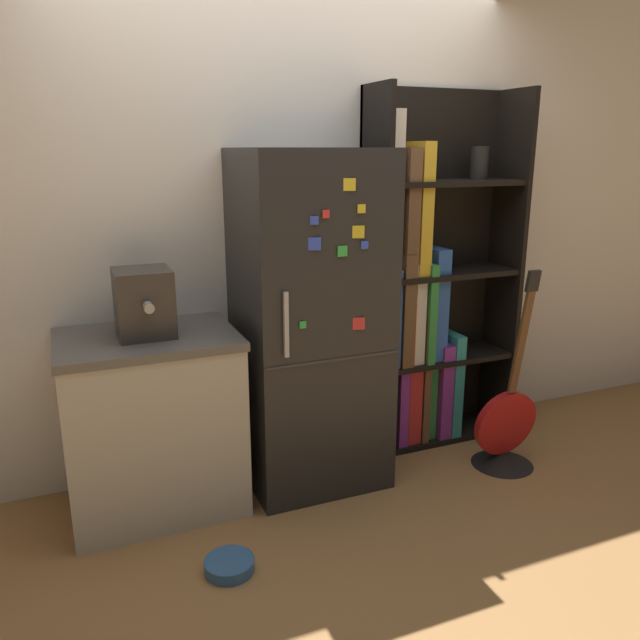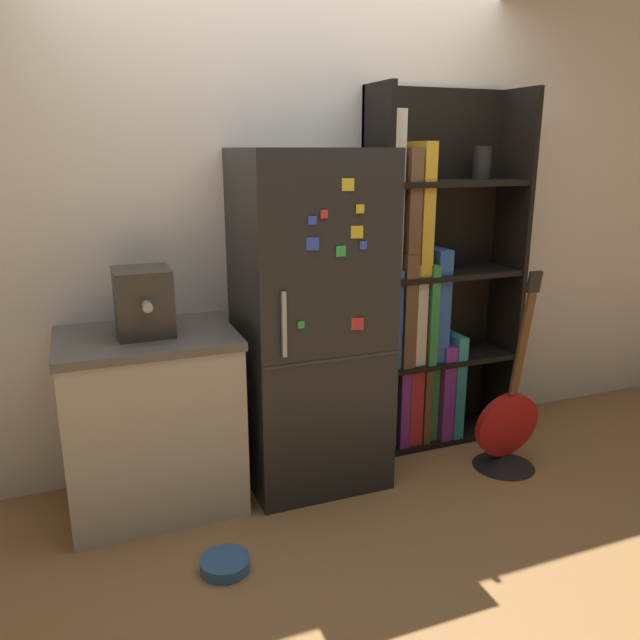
{
  "view_description": "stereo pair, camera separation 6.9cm",
  "coord_description": "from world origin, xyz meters",
  "px_view_note": "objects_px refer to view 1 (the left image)",
  "views": [
    {
      "loc": [
        -1.13,
        -2.7,
        1.7
      ],
      "look_at": [
        0.06,
        0.15,
        0.85
      ],
      "focal_mm": 35.0,
      "sensor_mm": 36.0,
      "label": 1
    },
    {
      "loc": [
        -1.06,
        -2.72,
        1.7
      ],
      "look_at": [
        0.06,
        0.15,
        0.85
      ],
      "focal_mm": 35.0,
      "sensor_mm": 36.0,
      "label": 2
    }
  ],
  "objects_px": {
    "bookshelf": "(420,302)",
    "espresso_machine": "(144,303)",
    "refrigerator": "(310,322)",
    "pet_bowl": "(229,564)",
    "guitar": "(505,437)"
  },
  "relations": [
    {
      "from": "guitar",
      "to": "espresso_machine",
      "type": "bearing_deg",
      "value": 169.65
    },
    {
      "from": "refrigerator",
      "to": "bookshelf",
      "type": "distance_m",
      "value": 0.77
    },
    {
      "from": "refrigerator",
      "to": "pet_bowl",
      "type": "height_order",
      "value": "refrigerator"
    },
    {
      "from": "guitar",
      "to": "pet_bowl",
      "type": "bearing_deg",
      "value": -169.57
    },
    {
      "from": "refrigerator",
      "to": "pet_bowl",
      "type": "relative_size",
      "value": 8.1
    },
    {
      "from": "refrigerator",
      "to": "bookshelf",
      "type": "height_order",
      "value": "bookshelf"
    },
    {
      "from": "espresso_machine",
      "to": "guitar",
      "type": "height_order",
      "value": "espresso_machine"
    },
    {
      "from": "espresso_machine",
      "to": "guitar",
      "type": "distance_m",
      "value": 2.05
    },
    {
      "from": "refrigerator",
      "to": "espresso_machine",
      "type": "xyz_separation_m",
      "value": [
        -0.81,
        0.01,
        0.17
      ]
    },
    {
      "from": "bookshelf",
      "to": "espresso_machine",
      "type": "xyz_separation_m",
      "value": [
        -1.56,
        -0.16,
        0.18
      ]
    },
    {
      "from": "bookshelf",
      "to": "pet_bowl",
      "type": "distance_m",
      "value": 1.78
    },
    {
      "from": "refrigerator",
      "to": "guitar",
      "type": "xyz_separation_m",
      "value": [
        1.03,
        -0.33,
        -0.69
      ]
    },
    {
      "from": "refrigerator",
      "to": "espresso_machine",
      "type": "bearing_deg",
      "value": 179.37
    },
    {
      "from": "refrigerator",
      "to": "guitar",
      "type": "height_order",
      "value": "refrigerator"
    },
    {
      "from": "espresso_machine",
      "to": "guitar",
      "type": "relative_size",
      "value": 0.29
    }
  ]
}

